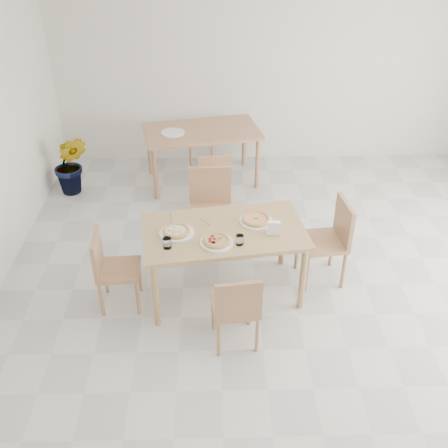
{
  "coord_description": "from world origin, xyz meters",
  "views": [
    {
      "loc": [
        -0.8,
        -3.73,
        3.47
      ],
      "look_at": [
        -0.7,
        0.37,
        0.82
      ],
      "focal_mm": 42.0,
      "sensor_mm": 36.0,
      "label": 1
    }
  ],
  "objects_px": {
    "chair_back_s": "(213,177)",
    "tumbler_a": "(167,243)",
    "tumbler_b": "(240,240)",
    "chair_back_n": "(193,125)",
    "chair_south": "(237,306)",
    "pizza_pepperoni": "(217,240)",
    "pizza_margherita": "(256,219)",
    "potted_plant": "(71,165)",
    "chair_west": "(110,265)",
    "chair_east": "(331,236)",
    "plate_empty": "(173,133)",
    "napkin_holder": "(274,229)",
    "second_table": "(202,136)",
    "pizza_mushroom": "(177,231)",
    "plate_margherita": "(256,221)",
    "chair_north": "(210,204)",
    "plate_mushroom": "(177,233)",
    "plate_pepperoni": "(217,243)",
    "main_table": "(224,237)"
  },
  "relations": [
    {
      "from": "chair_back_s",
      "to": "tumbler_a",
      "type": "bearing_deg",
      "value": 69.85
    },
    {
      "from": "tumbler_b",
      "to": "chair_back_n",
      "type": "bearing_deg",
      "value": 98.63
    },
    {
      "from": "chair_south",
      "to": "pizza_pepperoni",
      "type": "xyz_separation_m",
      "value": [
        -0.16,
        0.53,
        0.32
      ]
    },
    {
      "from": "pizza_margherita",
      "to": "chair_back_n",
      "type": "height_order",
      "value": "chair_back_n"
    },
    {
      "from": "chair_back_n",
      "to": "potted_plant",
      "type": "height_order",
      "value": "chair_back_n"
    },
    {
      "from": "chair_west",
      "to": "chair_back_s",
      "type": "height_order",
      "value": "chair_west"
    },
    {
      "from": "chair_east",
      "to": "plate_empty",
      "type": "relative_size",
      "value": 2.91
    },
    {
      "from": "napkin_holder",
      "to": "chair_back_n",
      "type": "relative_size",
      "value": 0.16
    },
    {
      "from": "tumbler_b",
      "to": "chair_back_s",
      "type": "distance_m",
      "value": 1.92
    },
    {
      "from": "chair_east",
      "to": "second_table",
      "type": "xyz_separation_m",
      "value": [
        -1.32,
        2.19,
        0.15
      ]
    },
    {
      "from": "pizza_mushroom",
      "to": "plate_margherita",
      "type": "bearing_deg",
      "value": 13.9
    },
    {
      "from": "tumbler_b",
      "to": "chair_back_s",
      "type": "height_order",
      "value": "tumbler_b"
    },
    {
      "from": "pizza_pepperoni",
      "to": "plate_empty",
      "type": "distance_m",
      "value": 2.57
    },
    {
      "from": "chair_north",
      "to": "chair_west",
      "type": "bearing_deg",
      "value": -135.15
    },
    {
      "from": "tumbler_a",
      "to": "tumbler_b",
      "type": "relative_size",
      "value": 1.06
    },
    {
      "from": "plate_mushroom",
      "to": "napkin_holder",
      "type": "xyz_separation_m",
      "value": [
        0.9,
        -0.04,
        0.06
      ]
    },
    {
      "from": "chair_south",
      "to": "napkin_holder",
      "type": "relative_size",
      "value": 5.69
    },
    {
      "from": "potted_plant",
      "to": "chair_back_n",
      "type": "bearing_deg",
      "value": 34.76
    },
    {
      "from": "plate_margherita",
      "to": "potted_plant",
      "type": "height_order",
      "value": "potted_plant"
    },
    {
      "from": "pizza_mushroom",
      "to": "pizza_pepperoni",
      "type": "height_order",
      "value": "same"
    },
    {
      "from": "plate_mushroom",
      "to": "chair_back_s",
      "type": "height_order",
      "value": "chair_back_s"
    },
    {
      "from": "chair_west",
      "to": "chair_east",
      "type": "bearing_deg",
      "value": -83.58
    },
    {
      "from": "plate_empty",
      "to": "potted_plant",
      "type": "distance_m",
      "value": 1.39
    },
    {
      "from": "plate_pepperoni",
      "to": "pizza_mushroom",
      "type": "distance_m",
      "value": 0.41
    },
    {
      "from": "chair_south",
      "to": "chair_back_s",
      "type": "height_order",
      "value": "chair_south"
    },
    {
      "from": "plate_empty",
      "to": "potted_plant",
      "type": "bearing_deg",
      "value": -171.8
    },
    {
      "from": "pizza_pepperoni",
      "to": "chair_west",
      "type": "bearing_deg",
      "value": 176.01
    },
    {
      "from": "main_table",
      "to": "chair_south",
      "type": "relative_size",
      "value": 2.05
    },
    {
      "from": "chair_east",
      "to": "pizza_pepperoni",
      "type": "distance_m",
      "value": 1.26
    },
    {
      "from": "pizza_pepperoni",
      "to": "pizza_margherita",
      "type": "bearing_deg",
      "value": 42.54
    },
    {
      "from": "main_table",
      "to": "potted_plant",
      "type": "relative_size",
      "value": 1.99
    },
    {
      "from": "plate_pepperoni",
      "to": "second_table",
      "type": "height_order",
      "value": "plate_pepperoni"
    },
    {
      "from": "plate_margherita",
      "to": "plate_empty",
      "type": "height_order",
      "value": "same"
    },
    {
      "from": "plate_margherita",
      "to": "chair_back_s",
      "type": "height_order",
      "value": "chair_back_s"
    },
    {
      "from": "pizza_margherita",
      "to": "second_table",
      "type": "xyz_separation_m",
      "value": [
        -0.55,
        2.27,
        -0.11
      ]
    },
    {
      "from": "potted_plant",
      "to": "napkin_holder",
      "type": "bearing_deg",
      "value": -42.43
    },
    {
      "from": "tumbler_a",
      "to": "napkin_holder",
      "type": "xyz_separation_m",
      "value": [
        0.97,
        0.18,
        0.02
      ]
    },
    {
      "from": "plate_margherita",
      "to": "plate_mushroom",
      "type": "distance_m",
      "value": 0.78
    },
    {
      "from": "tumbler_b",
      "to": "chair_north",
      "type": "bearing_deg",
      "value": 103.92
    },
    {
      "from": "chair_west",
      "to": "chair_east",
      "type": "relative_size",
      "value": 0.89
    },
    {
      "from": "plate_pepperoni",
      "to": "tumbler_a",
      "type": "relative_size",
      "value": 3.01
    },
    {
      "from": "pizza_mushroom",
      "to": "pizza_margherita",
      "type": "bearing_deg",
      "value": 13.9
    },
    {
      "from": "chair_west",
      "to": "napkin_holder",
      "type": "bearing_deg",
      "value": -90.91
    },
    {
      "from": "chair_east",
      "to": "pizza_pepperoni",
      "type": "height_order",
      "value": "chair_east"
    },
    {
      "from": "chair_south",
      "to": "pizza_mushroom",
      "type": "xyz_separation_m",
      "value": [
        -0.53,
        0.69,
        0.32
      ]
    },
    {
      "from": "second_table",
      "to": "pizza_pepperoni",
      "type": "bearing_deg",
      "value": -97.64
    },
    {
      "from": "potted_plant",
      "to": "pizza_pepperoni",
      "type": "bearing_deg",
      "value": -51.12
    },
    {
      "from": "chair_west",
      "to": "chair_back_n",
      "type": "height_order",
      "value": "chair_back_n"
    },
    {
      "from": "plate_margherita",
      "to": "chair_back_n",
      "type": "relative_size",
      "value": 0.38
    },
    {
      "from": "tumbler_b",
      "to": "chair_back_s",
      "type": "relative_size",
      "value": 0.12
    }
  ]
}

